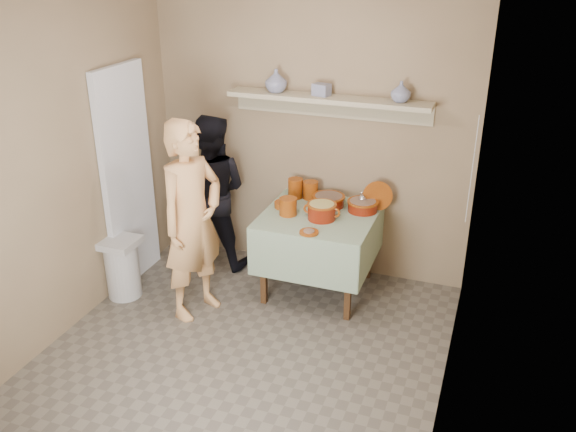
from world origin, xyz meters
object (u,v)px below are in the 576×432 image
at_px(person_cook, 192,221).
at_px(trash_bin, 122,267).
at_px(cazuela_rice, 322,210).
at_px(person_helper, 211,192).
at_px(serving_table, 319,226).

relative_size(person_cook, trash_bin, 3.04).
bearing_deg(cazuela_rice, person_helper, 168.91).
distance_m(person_cook, serving_table, 1.13).
distance_m(person_cook, cazuela_rice, 1.10).
relative_size(person_cook, serving_table, 1.75).
relative_size(cazuela_rice, trash_bin, 0.59).
bearing_deg(trash_bin, person_helper, 59.56).
bearing_deg(trash_bin, cazuela_rice, 19.83).
xyz_separation_m(cazuela_rice, trash_bin, (-1.66, -0.60, -0.56)).
relative_size(person_cook, person_helper, 1.13).
distance_m(person_helper, cazuela_rice, 1.20).
distance_m(serving_table, cazuela_rice, 0.23).
bearing_deg(serving_table, person_helper, 173.07).
bearing_deg(serving_table, cazuela_rice, -62.88).
xyz_separation_m(person_helper, cazuela_rice, (1.18, -0.23, 0.09)).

